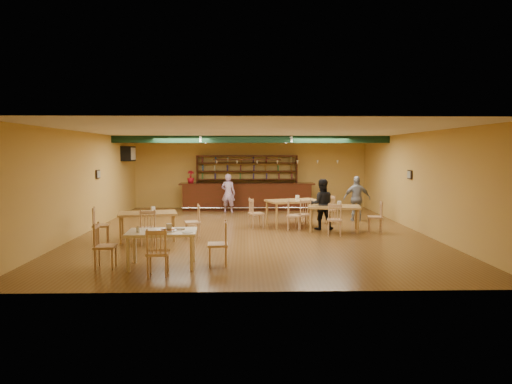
{
  "coord_description": "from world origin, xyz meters",
  "views": [
    {
      "loc": [
        -0.25,
        -13.57,
        2.39
      ],
      "look_at": [
        0.11,
        0.6,
        1.15
      ],
      "focal_mm": 31.59,
      "sensor_mm": 36.0,
      "label": 1
    }
  ],
  "objects_px": {
    "dining_table_d": "(334,218)",
    "patron_bar": "(228,193)",
    "patron_right_a": "(322,204)",
    "near_table": "(162,249)",
    "bar_counter": "(247,196)",
    "dining_table_b": "(293,213)",
    "dining_table_c": "(148,226)"
  },
  "relations": [
    {
      "from": "dining_table_d",
      "to": "patron_bar",
      "type": "relative_size",
      "value": 1.0
    },
    {
      "from": "dining_table_c",
      "to": "patron_bar",
      "type": "bearing_deg",
      "value": 58.38
    },
    {
      "from": "bar_counter",
      "to": "dining_table_c",
      "type": "xyz_separation_m",
      "value": [
        -2.75,
        -6.49,
        -0.18
      ]
    },
    {
      "from": "patron_bar",
      "to": "patron_right_a",
      "type": "distance_m",
      "value": 5.06
    },
    {
      "from": "bar_counter",
      "to": "patron_right_a",
      "type": "height_order",
      "value": "patron_right_a"
    },
    {
      "from": "bar_counter",
      "to": "near_table",
      "type": "xyz_separation_m",
      "value": [
        -1.83,
        -9.39,
        -0.18
      ]
    },
    {
      "from": "dining_table_d",
      "to": "patron_bar",
      "type": "xyz_separation_m",
      "value": [
        -3.39,
        4.34,
        0.39
      ]
    },
    {
      "from": "patron_bar",
      "to": "bar_counter",
      "type": "bearing_deg",
      "value": -119.92
    },
    {
      "from": "dining_table_d",
      "to": "bar_counter",
      "type": "bearing_deg",
      "value": 126.91
    },
    {
      "from": "near_table",
      "to": "patron_right_a",
      "type": "xyz_separation_m",
      "value": [
        4.12,
        4.52,
        0.41
      ]
    },
    {
      "from": "dining_table_b",
      "to": "patron_bar",
      "type": "height_order",
      "value": "patron_bar"
    },
    {
      "from": "dining_table_b",
      "to": "dining_table_d",
      "type": "height_order",
      "value": "dining_table_b"
    },
    {
      "from": "bar_counter",
      "to": "dining_table_c",
      "type": "height_order",
      "value": "bar_counter"
    },
    {
      "from": "dining_table_c",
      "to": "patron_right_a",
      "type": "relative_size",
      "value": 0.98
    },
    {
      "from": "dining_table_b",
      "to": "near_table",
      "type": "relative_size",
      "value": 1.18
    },
    {
      "from": "dining_table_d",
      "to": "patron_right_a",
      "type": "relative_size",
      "value": 0.98
    },
    {
      "from": "dining_table_c",
      "to": "near_table",
      "type": "bearing_deg",
      "value": -84.69
    },
    {
      "from": "dining_table_b",
      "to": "dining_table_d",
      "type": "distance_m",
      "value": 1.58
    },
    {
      "from": "dining_table_c",
      "to": "dining_table_d",
      "type": "relative_size",
      "value": 0.99
    },
    {
      "from": "bar_counter",
      "to": "patron_bar",
      "type": "xyz_separation_m",
      "value": [
        -0.76,
        -0.83,
        0.21
      ]
    },
    {
      "from": "patron_right_a",
      "to": "dining_table_c",
      "type": "bearing_deg",
      "value": 21.37
    },
    {
      "from": "dining_table_b",
      "to": "dining_table_d",
      "type": "relative_size",
      "value": 1.08
    },
    {
      "from": "patron_right_a",
      "to": "bar_counter",
      "type": "bearing_deg",
      "value": -61.27
    },
    {
      "from": "dining_table_c",
      "to": "dining_table_b",
      "type": "bearing_deg",
      "value": 17.49
    },
    {
      "from": "patron_bar",
      "to": "patron_right_a",
      "type": "relative_size",
      "value": 0.98
    },
    {
      "from": "dining_table_d",
      "to": "patron_right_a",
      "type": "bearing_deg",
      "value": 148.51
    },
    {
      "from": "bar_counter",
      "to": "dining_table_c",
      "type": "relative_size",
      "value": 3.63
    },
    {
      "from": "dining_table_b",
      "to": "dining_table_c",
      "type": "relative_size",
      "value": 1.09
    },
    {
      "from": "dining_table_b",
      "to": "dining_table_c",
      "type": "height_order",
      "value": "dining_table_b"
    },
    {
      "from": "near_table",
      "to": "patron_bar",
      "type": "xyz_separation_m",
      "value": [
        1.07,
        8.57,
        0.4
      ]
    },
    {
      "from": "dining_table_d",
      "to": "patron_bar",
      "type": "height_order",
      "value": "patron_bar"
    },
    {
      "from": "dining_table_d",
      "to": "near_table",
      "type": "distance_m",
      "value": 6.15
    }
  ]
}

